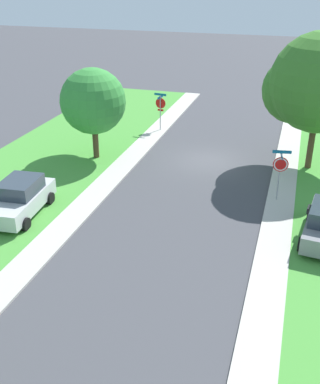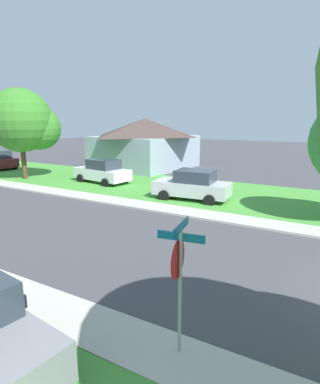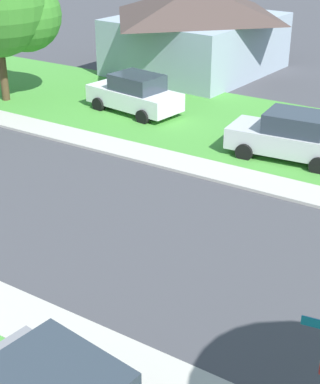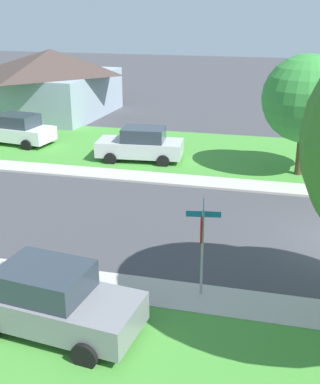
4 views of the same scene
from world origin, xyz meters
The scene contains 6 objects.
sidewalk_east centered at (4.70, 12.00, 0.05)m, with size 1.40×56.00×0.10m, color #B7B2A8.
lawn_east centered at (9.40, 12.00, 0.04)m, with size 8.00×56.00×0.08m, color #479338.
car_silver_driveway_right centered at (7.22, 9.40, 0.87)m, with size 2.31×4.44×1.76m.
car_white_behind_trees centered at (8.56, 17.10, 0.87)m, with size 2.50×4.52×1.76m.
tree_across_left centered at (7.00, 23.05, 4.30)m, with size 5.03×4.68×6.80m.
house_right_setback centered at (16.50, 18.52, 2.38)m, with size 9.54×8.43×4.60m.
Camera 3 is at (-11.75, 2.75, 8.15)m, focal length 54.63 mm.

